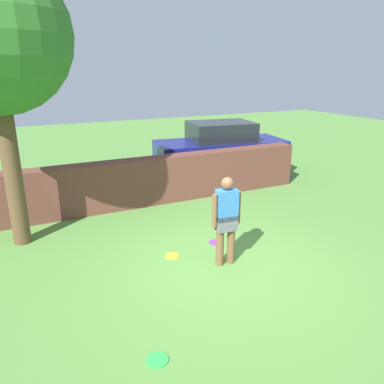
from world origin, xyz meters
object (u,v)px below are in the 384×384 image
at_px(car, 220,148).
at_px(frisbee_purple, 216,242).
at_px(frisbee_yellow, 172,256).
at_px(person, 226,217).
at_px(frisbee_green, 157,360).

distance_m(car, frisbee_purple, 5.35).
relative_size(car, frisbee_yellow, 16.31).
distance_m(person, frisbee_yellow, 1.34).
bearing_deg(person, car, -115.27).
height_order(car, frisbee_yellow, car).
bearing_deg(car, frisbee_yellow, 59.66).
xyz_separation_m(car, frisbee_yellow, (-3.75, -4.67, -0.85)).
height_order(car, frisbee_purple, car).
relative_size(car, frisbee_green, 16.31).
bearing_deg(frisbee_purple, frisbee_yellow, -171.91).
bearing_deg(frisbee_purple, person, -108.40).
bearing_deg(frisbee_yellow, person, -41.42).
distance_m(person, car, 6.12).
bearing_deg(frisbee_yellow, car, 51.21).
relative_size(frisbee_green, frisbee_yellow, 1.00).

